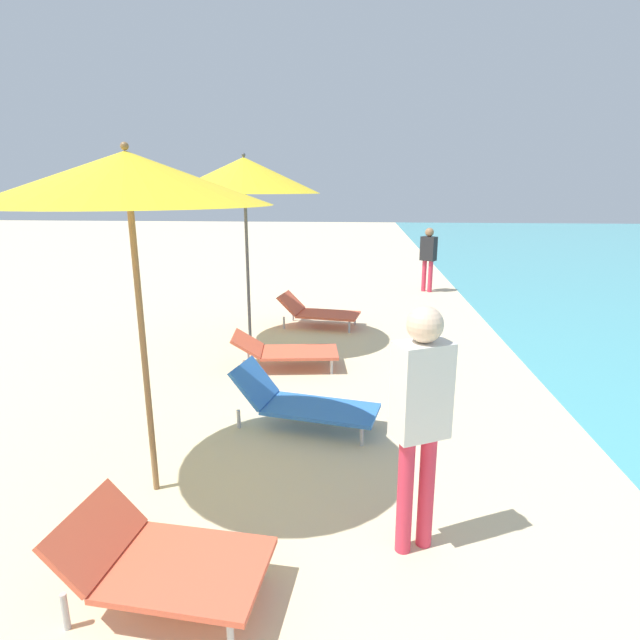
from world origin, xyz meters
TOP-DOWN VIEW (x-y plane):
  - umbrella_second at (-0.62, 4.49)m, footprint 2.10×2.10m
  - lounger_second_shoreside at (0.46, 5.76)m, footprint 1.60×0.86m
  - lounger_second_inland at (-0.09, 3.34)m, footprint 1.25×0.78m
  - umbrella_farthest at (-0.71, 8.53)m, footprint 2.29×2.29m
  - lounger_farthest_shoreside at (0.27, 9.78)m, footprint 1.52×0.89m
  - lounger_farthest_inland at (0.01, 7.52)m, footprint 1.54×0.81m
  - person_walking_near at (2.67, 13.26)m, footprint 0.42×0.38m
  - person_walking_mid at (1.48, 3.96)m, footprint 0.42×0.36m

SIDE VIEW (x-z plane):
  - lounger_farthest_inland at x=0.01m, z-range 0.01..0.53m
  - lounger_second_shoreside at x=0.46m, z-range -0.04..0.60m
  - lounger_farthest_shoreside at x=0.27m, z-range -0.01..0.58m
  - lounger_second_inland at x=-0.09m, z-range 0.01..0.59m
  - person_walking_near at x=2.67m, z-range 0.16..1.72m
  - person_walking_mid at x=1.48m, z-range 0.20..1.95m
  - umbrella_second at x=-0.62m, z-range 1.14..3.93m
  - umbrella_farthest at x=-0.71m, z-range 1.17..4.15m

